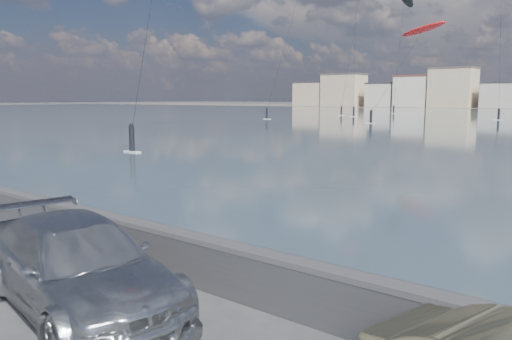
{
  "coord_description": "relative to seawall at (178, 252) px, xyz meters",
  "views": [
    {
      "loc": [
        7.34,
        -3.96,
        3.68
      ],
      "look_at": [
        1.0,
        4.0,
        2.2
      ],
      "focal_mm": 35.0,
      "sensor_mm": 36.0,
      "label": 1
    }
  ],
  "objects": [
    {
      "name": "ground",
      "position": [
        0.0,
        -2.7,
        -0.58
      ],
      "size": [
        700.0,
        700.0,
        0.0
      ],
      "primitive_type": "plane",
      "color": "#333335",
      "rests_on": "ground"
    },
    {
      "name": "car_silver",
      "position": [
        -0.29,
        -2.06,
        0.2
      ],
      "size": [
        5.71,
        3.16,
        1.57
      ],
      "primitive_type": "imported",
      "rotation": [
        0.0,
        0.0,
        1.38
      ],
      "color": "#A8ABAE",
      "rests_on": "ground"
    },
    {
      "name": "kitesurfer_15",
      "position": [
        -22.8,
        73.64,
        13.66
      ],
      "size": [
        8.99,
        17.01,
        15.55
      ],
      "color": "red",
      "rests_on": "ground"
    },
    {
      "name": "seawall",
      "position": [
        0.0,
        0.0,
        0.0
      ],
      "size": [
        400.0,
        0.36,
        1.08
      ],
      "color": "#28282B",
      "rests_on": "ground"
    }
  ]
}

